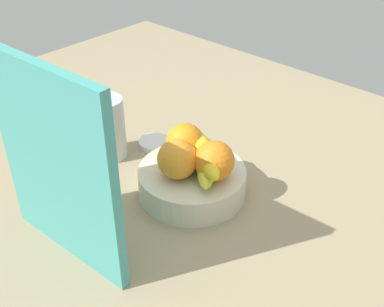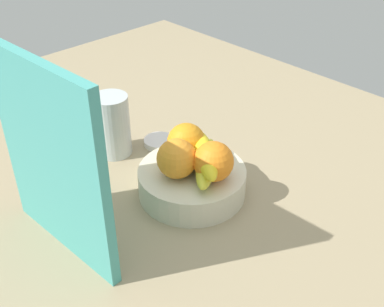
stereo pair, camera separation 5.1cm
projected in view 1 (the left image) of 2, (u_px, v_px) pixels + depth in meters
The scene contains 9 objects.
ground_plane at pixel (197, 205), 99.61cm from camera, with size 180.00×140.00×3.00cm, color #9A8968.
fruit_bowl at pixel (192, 182), 99.10cm from camera, with size 22.03×22.03×5.82cm, color beige.
orange_front_left at pixel (177, 159), 93.64cm from camera, with size 7.98×7.98×7.98cm, color orange.
orange_front_right at pixel (214, 161), 93.18cm from camera, with size 7.98×7.98×7.98cm, color orange.
orange_center at pixel (185, 142), 98.68cm from camera, with size 7.98×7.98×7.98cm, color orange.
banana_bunch at pixel (205, 158), 95.52cm from camera, with size 16.13×15.70×6.20cm.
cutting_board at pixel (57, 167), 77.24cm from camera, with size 28.00×1.80×36.00cm, color teal.
thermos_tumbler at pixel (107, 128), 108.48cm from camera, with size 8.05×8.05×14.51cm, color silver.
jar_lid at pixel (154, 143), 115.53cm from camera, with size 7.35×7.35×1.36cm, color silver.
Camera 1 is at (-51.11, 57.51, 62.68)cm, focal length 45.25 mm.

